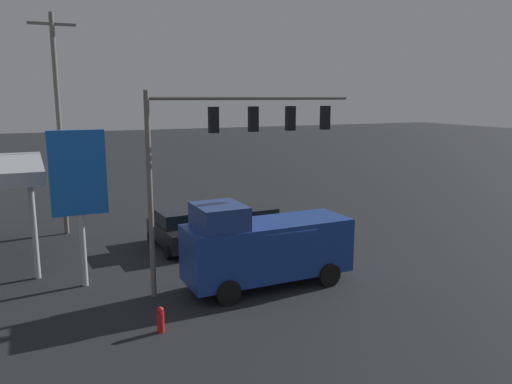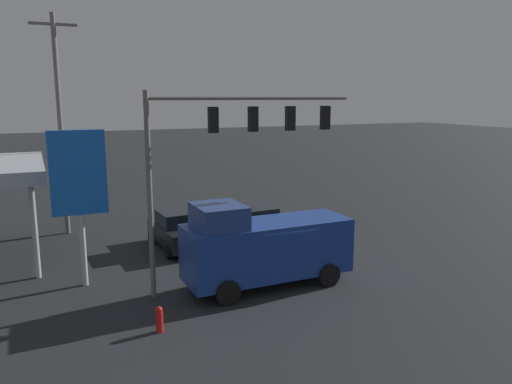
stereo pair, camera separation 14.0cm
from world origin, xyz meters
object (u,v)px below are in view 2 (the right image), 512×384
Objects in this scene: utility_pole at (60,122)px; delivery_truck at (264,246)px; traffic_signal_assembly at (233,138)px; sedan_far at (177,230)px; price_sign at (78,179)px; hatchback_crossing at (261,227)px; fire_hydrant at (159,319)px.

utility_pole is 1.75× the size of delivery_truck.
traffic_signal_assembly is 7.65m from sedan_far.
sedan_far is at bearing -144.68° from price_sign.
hatchback_crossing is 4.34m from sedan_far.
price_sign is at bearing -25.73° from delivery_truck.
traffic_signal_assembly is 9.88× the size of fire_hydrant.
hatchback_crossing is at bearing -166.13° from price_sign.
delivery_truck is (2.33, 5.32, 0.75)m from hatchback_crossing.
delivery_truck is (-6.73, 11.84, -4.59)m from utility_pole.
traffic_signal_assembly is 1.94× the size of sedan_far.
sedan_far is at bearing -81.16° from traffic_signal_assembly.
sedan_far reaches higher than fire_hydrant.
utility_pole is 12.37m from hatchback_crossing.
traffic_signal_assembly reaches higher than delivery_truck.
utility_pole is 1.88× the size of price_sign.
utility_pole is 13.60× the size of fire_hydrant.
traffic_signal_assembly is at bearing -41.32° from delivery_truck.
sedan_far is (-4.80, -3.40, -3.47)m from price_sign.
delivery_truck is at bearing 139.40° from traffic_signal_assembly.
utility_pole is 3.11× the size of hatchback_crossing.
hatchback_crossing is 0.86× the size of sedan_far.
hatchback_crossing is 0.56× the size of delivery_truck.
fire_hydrant is (3.87, 3.09, -5.57)m from traffic_signal_assembly.
hatchback_crossing is at bearing 71.03° from sedan_far.
price_sign is 6.92m from fire_hydrant.
delivery_truck reaches higher than hatchback_crossing.
price_sign reaches higher than hatchback_crossing.
price_sign is 0.93× the size of delivery_truck.
fire_hydrant is at bearing 38.68° from traffic_signal_assembly.
traffic_signal_assembly is at bearing 158.21° from price_sign.
traffic_signal_assembly is 1.27× the size of delivery_truck.
traffic_signal_assembly is 7.52m from hatchback_crossing.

